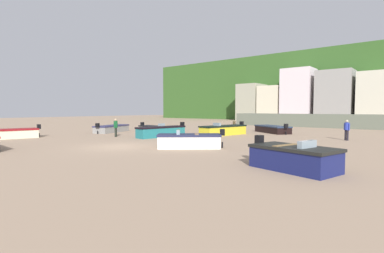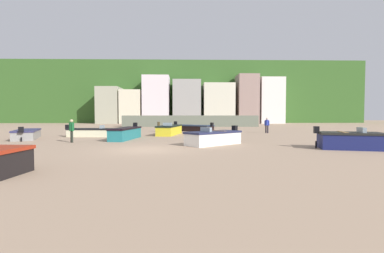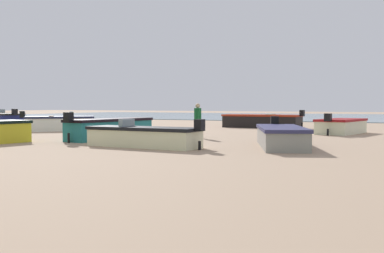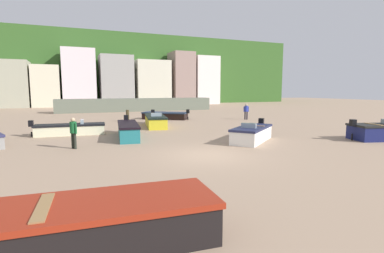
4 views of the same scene
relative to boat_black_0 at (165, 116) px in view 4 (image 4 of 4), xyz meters
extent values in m
plane|color=tan|center=(-3.19, -17.05, -0.38)|extent=(160.00, 160.00, 0.00)
cube|color=#335A24|center=(-3.19, 48.95, 7.02)|extent=(90.00, 32.00, 14.79)
cube|color=#616858|center=(-0.16, 12.95, 0.53)|extent=(21.84, 2.40, 1.81)
cube|color=#A1A088|center=(-17.82, 30.04, 3.62)|extent=(4.75, 6.18, 8.00)
cube|color=beige|center=(-12.90, 29.70, 3.28)|extent=(4.53, 5.50, 7.32)
cube|color=silver|center=(-7.40, 29.55, 4.85)|extent=(5.73, 5.20, 10.46)
cube|color=gray|center=(-0.66, 29.55, 4.41)|extent=(6.08, 5.20, 9.57)
cube|color=beige|center=(6.42, 30.03, 4.05)|extent=(6.73, 6.17, 8.85)
cube|color=gray|center=(12.81, 29.69, 5.02)|extent=(4.44, 5.48, 10.80)
cube|color=silver|center=(18.05, 29.62, 4.69)|extent=(5.21, 5.35, 10.13)
cube|color=black|center=(-0.01, 0.01, -0.07)|extent=(4.62, 3.95, 0.62)
cube|color=#21304A|center=(-0.01, 0.01, 0.30)|extent=(4.75, 4.08, 0.12)
cube|color=black|center=(1.97, -1.41, 0.48)|extent=(0.41, 0.42, 0.40)
cylinder|color=black|center=(1.97, -1.41, -0.22)|extent=(0.14, 0.14, 0.31)
cube|color=black|center=(-8.94, -23.44, 0.01)|extent=(5.24, 1.99, 0.77)
cube|color=maroon|center=(-8.94, -23.44, 0.45)|extent=(5.34, 2.08, 0.12)
cube|color=#997345|center=(-9.58, -23.39, 0.50)|extent=(0.34, 1.41, 0.08)
cube|color=gold|center=(-2.55, -5.45, 0.02)|extent=(2.30, 5.20, 0.79)
cube|color=black|center=(-2.55, -5.45, 0.47)|extent=(2.40, 5.31, 0.12)
cube|color=black|center=(-2.07, -2.80, 0.65)|extent=(0.37, 0.33, 0.40)
cylinder|color=black|center=(-2.07, -2.80, -0.18)|extent=(0.12, 0.12, 0.40)
cube|color=#8C9EA8|center=(-2.71, -6.32, 0.67)|extent=(0.87, 0.35, 0.28)
cube|color=beige|center=(-9.12, -7.84, -0.07)|extent=(4.43, 1.53, 0.62)
cube|color=black|center=(-9.12, -7.84, 0.30)|extent=(4.54, 1.62, 0.12)
cube|color=black|center=(-11.48, -7.68, 0.48)|extent=(0.30, 0.34, 0.40)
cylinder|color=black|center=(-11.48, -7.68, -0.22)|extent=(0.11, 0.11, 0.31)
cube|color=#8C9EA8|center=(-8.36, -7.89, 0.50)|extent=(0.25, 0.75, 0.28)
cube|color=white|center=(0.79, -14.65, 0.00)|extent=(3.86, 3.55, 0.75)
cube|color=#202545|center=(0.79, -14.65, 0.44)|extent=(3.98, 3.67, 0.12)
cube|color=black|center=(2.40, -13.31, 0.62)|extent=(0.42, 0.43, 0.40)
cylinder|color=black|center=(2.40, -13.31, -0.19)|extent=(0.14, 0.14, 0.38)
cube|color=#8C9EA8|center=(0.27, -15.08, 0.64)|extent=(0.70, 0.78, 0.28)
cube|color=#8A6851|center=(1.16, -14.34, 0.49)|extent=(0.96, 1.08, 0.08)
cube|color=navy|center=(8.27, -17.15, 0.04)|extent=(3.53, 2.45, 0.83)
cube|color=black|center=(8.27, -17.15, 0.52)|extent=(3.65, 2.55, 0.12)
cube|color=black|center=(6.55, -16.70, 0.70)|extent=(0.35, 0.38, 0.40)
cylinder|color=black|center=(6.55, -16.70, -0.17)|extent=(0.12, 0.12, 0.42)
cube|color=olive|center=(7.88, -17.05, 0.57)|extent=(0.60, 1.44, 0.08)
cube|color=#207077|center=(-5.74, -10.55, 0.03)|extent=(1.71, 4.72, 0.81)
cube|color=black|center=(-5.74, -10.55, 0.49)|extent=(1.80, 4.83, 0.12)
cube|color=black|center=(-5.42, -8.09, 0.67)|extent=(0.35, 0.32, 0.40)
cylinder|color=black|center=(-5.42, -8.09, -0.17)|extent=(0.11, 0.11, 0.41)
cylinder|color=#40361F|center=(-4.05, -0.93, 0.19)|extent=(0.29, 0.29, 1.13)
cylinder|color=black|center=(7.50, -3.42, 0.03)|extent=(0.19, 0.19, 0.82)
cylinder|color=black|center=(7.67, -3.52, 0.03)|extent=(0.19, 0.19, 0.82)
cylinder|color=#2838A6|center=(7.58, -3.47, 0.73)|extent=(0.47, 0.47, 0.58)
cylinder|color=#2838A6|center=(7.40, -3.35, 0.69)|extent=(0.12, 0.12, 0.54)
cylinder|color=#2838A6|center=(7.77, -3.58, 0.69)|extent=(0.12, 0.12, 0.54)
sphere|color=tan|center=(7.58, -3.47, 1.13)|extent=(0.30, 0.30, 0.22)
cylinder|color=#232820|center=(-9.02, -12.91, 0.03)|extent=(0.19, 0.19, 0.82)
cylinder|color=#232820|center=(-8.91, -13.08, 0.03)|extent=(0.19, 0.19, 0.82)
cylinder|color=#155529|center=(-8.97, -13.00, 0.73)|extent=(0.47, 0.47, 0.58)
cylinder|color=#155529|center=(-9.09, -12.81, 0.69)|extent=(0.12, 0.12, 0.54)
cylinder|color=#155529|center=(-8.84, -13.18, 0.69)|extent=(0.12, 0.12, 0.54)
sphere|color=tan|center=(-8.97, -13.00, 1.13)|extent=(0.30, 0.30, 0.22)
camera|label=1|loc=(12.26, -28.61, 2.04)|focal=27.03mm
camera|label=2|loc=(-1.06, -32.59, 1.57)|focal=26.07mm
camera|label=3|loc=(-18.04, 6.80, 1.19)|focal=43.37mm
camera|label=4|loc=(-9.03, -29.18, 2.65)|focal=27.52mm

